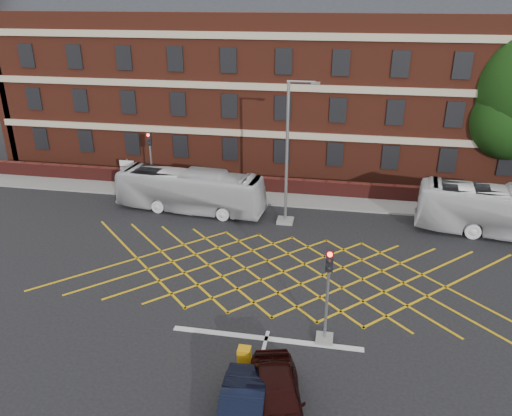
% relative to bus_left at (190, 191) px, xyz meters
% --- Properties ---
extents(ground, '(120.00, 120.00, 0.00)m').
position_rel_bus_left_xyz_m(ground, '(7.07, -8.86, -1.37)').
color(ground, black).
rests_on(ground, ground).
extents(victorian_building, '(51.00, 12.17, 20.40)m').
position_rel_bus_left_xyz_m(victorian_building, '(7.31, 13.14, 6.47)').
color(victorian_building, '#592317').
rests_on(victorian_building, ground).
extents(boundary_wall, '(56.00, 0.50, 1.10)m').
position_rel_bus_left_xyz_m(boundary_wall, '(7.07, 4.14, -0.82)').
color(boundary_wall, '#4E1814').
rests_on(boundary_wall, ground).
extents(far_pavement, '(60.00, 3.00, 0.12)m').
position_rel_bus_left_xyz_m(far_pavement, '(7.07, 3.14, -1.31)').
color(far_pavement, slate).
rests_on(far_pavement, ground).
extents(box_junction_hatching, '(8.22, 8.22, 0.02)m').
position_rel_bus_left_xyz_m(box_junction_hatching, '(7.07, -6.86, -1.36)').
color(box_junction_hatching, '#CC990C').
rests_on(box_junction_hatching, ground).
extents(stop_line, '(8.00, 0.30, 0.02)m').
position_rel_bus_left_xyz_m(stop_line, '(7.07, -12.36, -1.36)').
color(stop_line, silver).
rests_on(stop_line, ground).
extents(bus_left, '(10.01, 3.27, 2.74)m').
position_rel_bus_left_xyz_m(bus_left, '(0.00, 0.00, 0.00)').
color(bus_left, silver).
rests_on(bus_left, ground).
extents(bus_right, '(10.94, 3.78, 2.98)m').
position_rel_bus_left_xyz_m(bus_right, '(19.61, -0.24, 0.12)').
color(bus_right, silver).
rests_on(bus_right, ground).
extents(car_navy, '(1.74, 4.26, 1.37)m').
position_rel_bus_left_xyz_m(car_navy, '(7.04, -17.13, -0.68)').
color(car_navy, black).
rests_on(car_navy, ground).
extents(car_maroon, '(2.76, 4.66, 1.49)m').
position_rel_bus_left_xyz_m(car_maroon, '(8.07, -16.32, -0.63)').
color(car_maroon, black).
rests_on(car_maroon, ground).
extents(traffic_light_near, '(0.70, 0.70, 4.27)m').
position_rel_bus_left_xyz_m(traffic_light_near, '(9.45, -12.04, 0.39)').
color(traffic_light_near, slate).
rests_on(traffic_light_near, ground).
extents(traffic_light_far, '(0.70, 0.70, 4.27)m').
position_rel_bus_left_xyz_m(traffic_light_far, '(-3.84, 3.14, 0.39)').
color(traffic_light_far, slate).
rests_on(traffic_light_far, ground).
extents(street_lamp, '(2.25, 1.00, 8.75)m').
position_rel_bus_left_xyz_m(street_lamp, '(6.45, -0.77, 1.63)').
color(street_lamp, slate).
rests_on(street_lamp, ground).
extents(direction_signs, '(1.10, 0.16, 2.20)m').
position_rel_bus_left_xyz_m(direction_signs, '(-5.70, 3.11, 0.01)').
color(direction_signs, gray).
rests_on(direction_signs, ground).
extents(utility_cabinet, '(0.48, 0.43, 1.00)m').
position_rel_bus_left_xyz_m(utility_cabinet, '(6.54, -14.32, -0.87)').
color(utility_cabinet, '#C6850B').
rests_on(utility_cabinet, ground).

